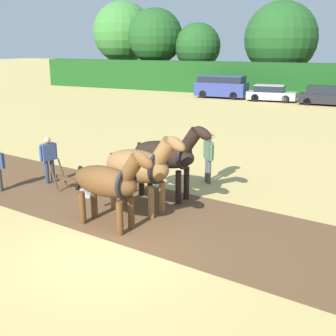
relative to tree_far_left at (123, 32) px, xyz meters
The scene contains 16 objects.
ground_plane 45.29m from the tree_far_left, 58.28° to the right, with size 240.00×240.00×0.00m, color tan.
plowed_furrow_strip 40.15m from the tree_far_left, 62.25° to the right, with size 29.75×4.07×0.01m, color brown.
hedgerow 24.41m from the tree_far_left, 10.10° to the right, with size 61.98×1.89×3.13m, color #194719.
tree_far_left is the anchor object (origin of this frame).
tree_left 5.20m from the tree_far_left, 12.56° to the right, with size 6.27×6.27×8.85m.
tree_center_left 10.05m from the tree_far_left, ahead, with size 5.15×5.15×7.18m.
tree_center 18.95m from the tree_far_left, ahead, with size 7.60×7.60×9.18m.
draft_horse_lead_left 43.78m from the tree_far_left, 58.32° to the right, with size 2.71×1.08×2.29m.
draft_horse_lead_right 42.72m from the tree_far_left, 57.17° to the right, with size 2.83×1.24×2.45m.
draft_horse_trail_left 41.69m from the tree_far_left, 55.96° to the right, with size 2.90×1.13×2.51m.
plow 41.22m from the tree_far_left, 60.03° to the right, with size 1.76×0.54×1.13m.
farmer_at_plow 39.91m from the tree_far_left, 61.60° to the right, with size 0.35×0.63×1.66m.
farmer_beside_team 40.44m from the tree_far_left, 53.62° to the right, with size 0.48×0.55×1.79m.
parked_van 18.42m from the tree_far_left, 27.42° to the right, with size 4.74×2.04×2.04m.
parked_car_left 22.83m from the tree_far_left, 22.85° to the right, with size 4.28×2.05×1.41m.
parked_car_center_left 27.06m from the tree_far_left, 19.88° to the right, with size 4.21×1.91×1.55m.
Camera 1 is at (5.28, -7.46, 4.67)m, focal length 45.00 mm.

